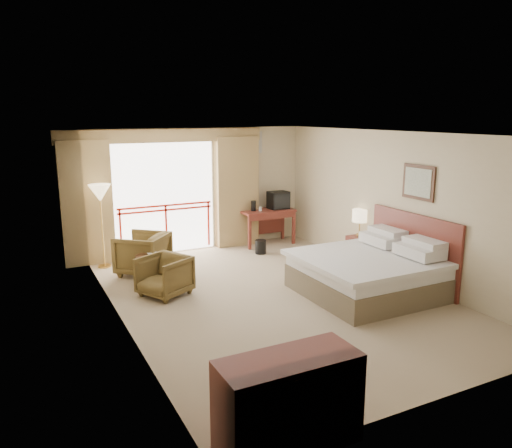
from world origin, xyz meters
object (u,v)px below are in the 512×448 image
armchair_near (165,295)px  side_table (149,265)px  wastebasket (261,247)px  armchair_far (144,274)px  table_lamp (360,216)px  bed (369,272)px  nightstand (360,251)px  dresser (289,402)px  desk (266,217)px  floor_lamp (100,196)px  tv (278,200)px

armchair_near → side_table: side_table is taller
wastebasket → armchair_far: size_ratio=0.35×
table_lamp → armchair_near: table_lamp is taller
armchair_near → table_lamp: bearing=61.6°
bed → armchair_near: size_ratio=2.84×
nightstand → side_table: nightstand is taller
wastebasket → dresser: bearing=-115.1°
desk → floor_lamp: 3.83m
tv → armchair_near: tv is taller
tv → wastebasket: 1.36m
wastebasket → armchair_far: armchair_far is taller
desk → dresser: dresser is taller
armchair_far → floor_lamp: 1.74m
armchair_near → floor_lamp: bearing=168.0°
desk → side_table: size_ratio=2.35×
armchair_far → dresser: 5.63m
nightstand → table_lamp: table_lamp is taller
table_lamp → floor_lamp: 5.14m
wastebasket → side_table: (-2.69, -0.88, 0.21)m
wastebasket → tv: bearing=39.4°
nightstand → floor_lamp: 5.27m
nightstand → desk: bearing=112.8°
dresser → armchair_far: bearing=84.5°
desk → floor_lamp: floor_lamp is taller
table_lamp → armchair_near: (-4.06, 0.01, -0.99)m
desk → nightstand: bearing=-68.8°
tv → dresser: 7.44m
wastebasket → dresser: 6.46m
armchair_near → nightstand: bearing=60.9°
bed → floor_lamp: (-3.73, 3.59, 1.05)m
bed → tv: 3.76m
nightstand → desk: size_ratio=0.46×
dresser → armchair_near: bearing=83.8°
armchair_far → dresser: size_ratio=0.66×
nightstand → dresser: size_ratio=0.43×
armchair_far → armchair_near: size_ratio=1.17×
armchair_far → side_table: size_ratio=1.64×
side_table → nightstand: bearing=-9.9°
bed → tv: (0.31, 3.70, 0.64)m
nightstand → side_table: 4.20m
desk → floor_lamp: size_ratio=0.75×
bed → table_lamp: (0.94, 1.48, 0.61)m
desk → armchair_far: desk is taller
bed → side_table: bed is taller
bed → armchair_far: (-3.15, 2.80, -0.38)m
tv → armchair_far: (-3.46, -0.90, -1.02)m
table_lamp → armchair_near: 4.18m
armchair_near → side_table: size_ratio=1.41×
table_lamp → wastebasket: table_lamp is taller
armchair_far → armchair_near: bearing=42.5°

